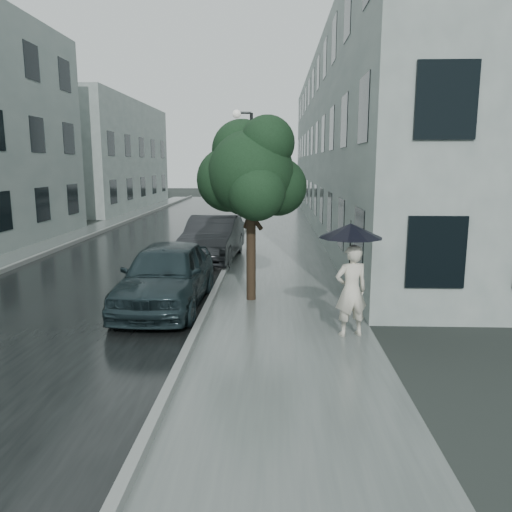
{
  "coord_description": "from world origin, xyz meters",
  "views": [
    {
      "loc": [
        -0.01,
        -8.71,
        3.4
      ],
      "look_at": [
        -0.44,
        2.52,
        1.3
      ],
      "focal_mm": 35.0,
      "sensor_mm": 36.0,
      "label": 1
    }
  ],
  "objects_px": {
    "lamp_post": "(248,172)",
    "car_near": "(167,275)",
    "pedestrian": "(351,291)",
    "car_far": "(213,238)",
    "street_tree": "(251,172)"
  },
  "relations": [
    {
      "from": "street_tree",
      "to": "lamp_post",
      "type": "xyz_separation_m",
      "value": [
        -0.47,
        6.97,
        -0.12
      ]
    },
    {
      "from": "pedestrian",
      "to": "street_tree",
      "type": "height_order",
      "value": "street_tree"
    },
    {
      "from": "street_tree",
      "to": "lamp_post",
      "type": "bearing_deg",
      "value": 93.86
    },
    {
      "from": "pedestrian",
      "to": "street_tree",
      "type": "bearing_deg",
      "value": -67.73
    },
    {
      "from": "car_near",
      "to": "lamp_post",
      "type": "bearing_deg",
      "value": 80.0
    },
    {
      "from": "pedestrian",
      "to": "car_near",
      "type": "xyz_separation_m",
      "value": [
        -4.08,
        1.87,
        -0.14
      ]
    },
    {
      "from": "pedestrian",
      "to": "car_near",
      "type": "relative_size",
      "value": 0.4
    },
    {
      "from": "car_near",
      "to": "car_far",
      "type": "distance_m",
      "value": 5.93
    },
    {
      "from": "car_near",
      "to": "car_far",
      "type": "xyz_separation_m",
      "value": [
        0.38,
        5.91,
        -0.0
      ]
    },
    {
      "from": "car_near",
      "to": "car_far",
      "type": "height_order",
      "value": "car_near"
    },
    {
      "from": "lamp_post",
      "to": "car_far",
      "type": "bearing_deg",
      "value": -128.28
    },
    {
      "from": "street_tree",
      "to": "pedestrian",
      "type": "bearing_deg",
      "value": -52.05
    },
    {
      "from": "pedestrian",
      "to": "car_far",
      "type": "distance_m",
      "value": 8.62
    },
    {
      "from": "street_tree",
      "to": "car_far",
      "type": "xyz_separation_m",
      "value": [
        -1.6,
        5.09,
        -2.39
      ]
    },
    {
      "from": "lamp_post",
      "to": "car_near",
      "type": "xyz_separation_m",
      "value": [
        -1.51,
        -7.79,
        -2.27
      ]
    }
  ]
}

